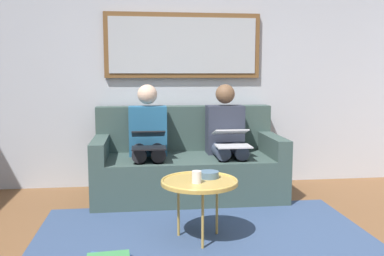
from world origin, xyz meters
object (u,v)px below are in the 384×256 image
at_px(couch, 187,165).
at_px(bowl, 209,175).
at_px(coffee_table, 199,183).
at_px(laptop_silver, 232,138).
at_px(cup, 197,177).
at_px(person_left, 227,137).
at_px(framed_mirror, 183,46).
at_px(laptop_black, 149,140).
at_px(person_right, 148,138).

distance_m(couch, bowl, 1.15).
distance_m(coffee_table, bowl, 0.12).
bearing_deg(laptop_silver, cup, 64.26).
bearing_deg(bowl, person_left, -108.48).
relative_size(framed_mirror, person_left, 1.49).
distance_m(cup, laptop_black, 1.04).
bearing_deg(laptop_black, laptop_silver, -180.00).
bearing_deg(couch, coffee_table, 88.03).
xyz_separation_m(coffee_table, person_right, (0.36, -1.15, 0.17)).
distance_m(couch, cup, 1.30).
height_order(person_left, laptop_silver, person_left).
height_order(cup, person_right, person_right).
xyz_separation_m(bowl, laptop_black, (0.44, -0.84, 0.15)).
distance_m(framed_mirror, person_left, 1.12).
distance_m(couch, person_left, 0.50).
height_order(coffee_table, person_right, person_right).
bearing_deg(person_left, bowl, 71.52).
bearing_deg(laptop_black, person_right, -90.00).
bearing_deg(framed_mirror, couch, 90.00).
height_order(framed_mirror, cup, framed_mirror).
bearing_deg(person_right, couch, -170.32).
xyz_separation_m(cup, laptop_silver, (-0.47, -0.98, 0.13)).
bearing_deg(person_left, laptop_silver, 90.00).
height_order(coffee_table, bowl, bowl).
relative_size(coffee_table, bowl, 3.75).
xyz_separation_m(couch, laptop_silver, (-0.40, 0.31, 0.32)).
height_order(couch, laptop_silver, couch).
bearing_deg(couch, person_right, 9.68).
bearing_deg(person_right, laptop_silver, 163.49).
bearing_deg(laptop_silver, person_left, -90.00).
relative_size(couch, person_right, 1.65).
height_order(bowl, laptop_silver, laptop_silver).
xyz_separation_m(cup, laptop_black, (0.33, -0.98, 0.13)).
bearing_deg(coffee_table, cup, 65.50).
height_order(framed_mirror, laptop_silver, framed_mirror).
relative_size(coffee_table, laptop_silver, 1.54).
relative_size(couch, laptop_black, 5.13).
relative_size(person_right, laptop_black, 3.11).
distance_m(coffee_table, person_right, 1.21).
distance_m(framed_mirror, bowl, 1.87).
bearing_deg(coffee_table, laptop_black, -68.58).
xyz_separation_m(framed_mirror, laptop_black, (0.40, 0.69, -0.92)).
height_order(couch, laptop_black, couch).
height_order(cup, laptop_silver, laptop_silver).
relative_size(coffee_table, person_left, 0.51).
xyz_separation_m(cup, person_right, (0.33, -1.21, 0.11)).
bearing_deg(couch, laptop_silver, 142.64).
bearing_deg(laptop_black, cup, 108.59).
bearing_deg(couch, person_left, 170.32).
xyz_separation_m(bowl, laptop_silver, (-0.36, -0.84, 0.15)).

